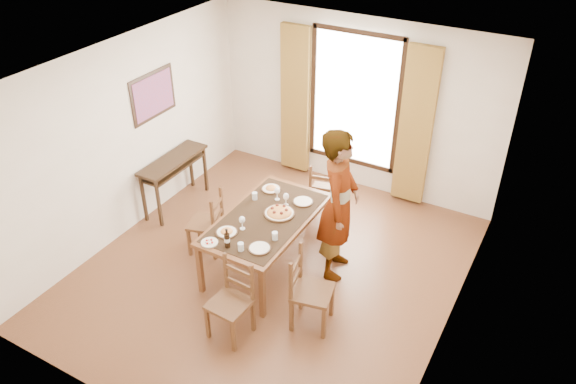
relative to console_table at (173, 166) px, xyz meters
The scene contains 22 objects.
ground 2.22m from the console_table, 16.47° to the right, with size 5.00×5.00×0.00m, color #482916.
room_shell 2.25m from the console_table, 13.10° to the right, with size 4.60×5.10×2.74m.
console_table is the anchor object (origin of this frame).
dining_table 1.99m from the console_table, 15.69° to the right, with size 1.00×1.80×0.76m.
chair_west 1.29m from the console_table, 31.64° to the right, with size 0.50×0.50×0.92m.
chair_north 2.25m from the console_table, 20.13° to the left, with size 0.49×0.49×0.94m.
chair_south 2.82m from the console_table, 38.60° to the right, with size 0.45×0.45×0.96m.
chair_east 3.12m from the console_table, 22.60° to the right, with size 0.52×0.52×0.99m.
man 2.76m from the console_table, ahead, with size 0.64×0.82×2.01m, color gray.
plate_sw 1.98m from the console_table, 32.14° to the right, with size 0.27×0.27×0.05m, color silver, non-canonical shape.
plate_se 2.45m from the console_table, 27.21° to the right, with size 0.27×0.27×0.05m, color silver, non-canonical shape.
plate_nw 1.65m from the console_table, ahead, with size 0.27×0.27×0.05m, color silver, non-canonical shape.
plate_ne 2.16m from the console_table, ahead, with size 0.27×0.27×0.05m, color silver, non-canonical shape.
pasta_platter 2.07m from the console_table, 11.24° to the right, with size 0.40×0.40×0.10m, color #BE6418, non-canonical shape.
caprese_plate 2.08m from the console_table, 39.23° to the right, with size 0.20×0.20×0.04m, color silver, non-canonical shape.
wine_glass_a 2.01m from the console_table, 26.40° to the right, with size 0.08×0.08×0.18m, color white, non-canonical shape.
wine_glass_b 2.02m from the console_table, ahead, with size 0.08×0.08×0.18m, color white, non-canonical shape.
wine_glass_c 1.85m from the console_table, ahead, with size 0.08×0.08×0.18m, color white, non-canonical shape.
tumbler_a 2.41m from the console_table, 21.36° to the right, with size 0.07×0.07×0.10m, color silver.
tumbler_b 1.60m from the console_table, ahead, with size 0.07×0.07×0.10m, color silver.
tumbler_c 2.36m from the console_table, 31.86° to the right, with size 0.07×0.07×0.10m, color silver.
wine_bottle 2.24m from the console_table, 34.65° to the right, with size 0.07×0.07×0.25m, color black, non-canonical shape.
Camera 1 is at (2.92, -4.80, 4.81)m, focal length 35.00 mm.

